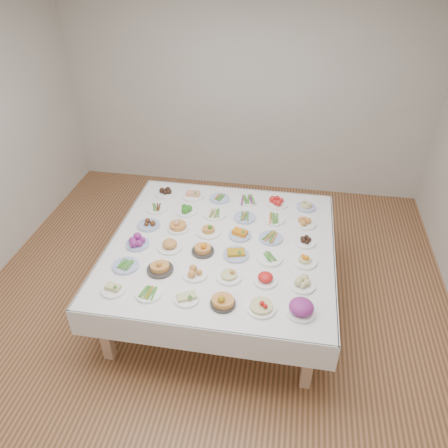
% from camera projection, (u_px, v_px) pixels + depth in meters
% --- Properties ---
extents(room_envelope, '(5.02, 5.02, 2.81)m').
position_uv_depth(room_envelope, '(209.00, 140.00, 3.58)').
color(room_envelope, '#A86D46').
rests_on(room_envelope, ground).
extents(display_table, '(2.16, 2.16, 0.75)m').
position_uv_depth(display_table, '(221.00, 249.00, 4.25)').
color(display_table, white).
rests_on(display_table, ground).
extents(dish_0, '(0.21, 0.21, 0.08)m').
position_uv_depth(dish_0, '(113.00, 288.00, 3.66)').
color(dish_0, white).
rests_on(dish_0, display_table).
extents(dish_1, '(0.21, 0.21, 0.05)m').
position_uv_depth(dish_1, '(148.00, 293.00, 3.63)').
color(dish_1, white).
rests_on(dish_1, display_table).
extents(dish_2, '(0.21, 0.21, 0.09)m').
position_uv_depth(dish_2, '(187.00, 296.00, 3.58)').
color(dish_2, white).
rests_on(dish_2, display_table).
extents(dish_3, '(0.21, 0.21, 0.13)m').
position_uv_depth(dish_3, '(223.00, 299.00, 3.52)').
color(dish_3, '#2E2B29').
rests_on(dish_3, display_table).
extents(dish_4, '(0.24, 0.24, 0.14)m').
position_uv_depth(dish_4, '(261.00, 303.00, 3.47)').
color(dish_4, white).
rests_on(dish_4, display_table).
extents(dish_5, '(0.24, 0.24, 0.15)m').
position_uv_depth(dish_5, '(301.00, 306.00, 3.44)').
color(dish_5, white).
rests_on(dish_5, display_table).
extents(dish_6, '(0.24, 0.24, 0.05)m').
position_uv_depth(dish_6, '(126.00, 265.00, 3.92)').
color(dish_6, '#4C66B2').
rests_on(dish_6, display_table).
extents(dish_7, '(0.23, 0.23, 0.13)m').
position_uv_depth(dish_7, '(160.00, 266.00, 3.86)').
color(dish_7, '#2E2B29').
rests_on(dish_7, display_table).
extents(dish_8, '(0.22, 0.22, 0.09)m').
position_uv_depth(dish_8, '(195.00, 272.00, 3.82)').
color(dish_8, white).
rests_on(dish_8, display_table).
extents(dish_9, '(0.22, 0.22, 0.11)m').
position_uv_depth(dish_9, '(229.00, 274.00, 3.79)').
color(dish_9, white).
rests_on(dish_9, display_table).
extents(dish_10, '(0.21, 0.21, 0.11)m').
position_uv_depth(dish_10, '(265.00, 278.00, 3.75)').
color(dish_10, white).
rests_on(dish_10, display_table).
extents(dish_11, '(0.22, 0.22, 0.10)m').
position_uv_depth(dish_11, '(303.00, 282.00, 3.70)').
color(dish_11, white).
rests_on(dish_11, display_table).
extents(dish_12, '(0.23, 0.23, 0.11)m').
position_uv_depth(dish_12, '(137.00, 241.00, 4.17)').
color(dish_12, '#4C66B2').
rests_on(dish_12, display_table).
extents(dish_13, '(0.23, 0.23, 0.12)m').
position_uv_depth(dish_13, '(170.00, 244.00, 4.12)').
color(dish_13, white).
rests_on(dish_13, display_table).
extents(dish_14, '(0.21, 0.21, 0.11)m').
position_uv_depth(dish_14, '(203.00, 248.00, 4.08)').
color(dish_14, '#2E2B29').
rests_on(dish_14, display_table).
extents(dish_15, '(0.24, 0.24, 0.10)m').
position_uv_depth(dish_15, '(236.00, 252.00, 4.04)').
color(dish_15, '#4C66B2').
rests_on(dish_15, display_table).
extents(dish_16, '(0.24, 0.24, 0.05)m').
position_uv_depth(dish_16, '(269.00, 258.00, 4.01)').
color(dish_16, white).
rests_on(dish_16, display_table).
extents(dish_17, '(0.22, 0.22, 0.11)m').
position_uv_depth(dish_17, '(305.00, 259.00, 3.96)').
color(dish_17, white).
rests_on(dish_17, display_table).
extents(dish_18, '(0.23, 0.23, 0.09)m').
position_uv_depth(dish_18, '(149.00, 223.00, 4.43)').
color(dish_18, '#4C66B2').
rests_on(dish_18, display_table).
extents(dish_19, '(0.22, 0.22, 0.13)m').
position_uv_depth(dish_19, '(178.00, 224.00, 4.37)').
color(dish_19, white).
rests_on(dish_19, display_table).
extents(dish_20, '(0.24, 0.24, 0.12)m').
position_uv_depth(dish_20, '(208.00, 229.00, 4.32)').
color(dish_20, white).
rests_on(dish_20, display_table).
extents(dish_21, '(0.22, 0.22, 0.10)m').
position_uv_depth(dish_21, '(240.00, 233.00, 4.29)').
color(dish_21, '#4C66B2').
rests_on(dish_21, display_table).
extents(dish_22, '(0.24, 0.23, 0.06)m').
position_uv_depth(dish_22, '(271.00, 237.00, 4.26)').
color(dish_22, '#4C66B2').
rests_on(dish_22, display_table).
extents(dish_23, '(0.21, 0.21, 0.08)m').
position_uv_depth(dish_23, '(305.00, 240.00, 4.20)').
color(dish_23, white).
rests_on(dish_23, display_table).
extents(dish_24, '(0.23, 0.23, 0.05)m').
position_uv_depth(dish_24, '(157.00, 208.00, 4.69)').
color(dish_24, white).
rests_on(dish_24, display_table).
extents(dish_25, '(0.22, 0.22, 0.10)m').
position_uv_depth(dish_25, '(186.00, 209.00, 4.63)').
color(dish_25, white).
rests_on(dish_25, display_table).
extents(dish_26, '(0.23, 0.23, 0.05)m').
position_uv_depth(dish_26, '(215.00, 214.00, 4.60)').
color(dish_26, white).
rests_on(dish_26, display_table).
extents(dish_27, '(0.22, 0.22, 0.05)m').
position_uv_depth(dish_27, '(245.00, 217.00, 4.55)').
color(dish_27, '#4C66B2').
rests_on(dish_27, display_table).
extents(dish_28, '(0.23, 0.22, 0.06)m').
position_uv_depth(dish_28, '(274.00, 219.00, 4.52)').
color(dish_28, white).
rests_on(dish_28, display_table).
extents(dish_29, '(0.23, 0.23, 0.10)m').
position_uv_depth(dish_29, '(305.00, 221.00, 4.45)').
color(dish_29, white).
rests_on(dish_29, display_table).
extents(dish_30, '(0.23, 0.23, 0.10)m').
position_uv_depth(dish_30, '(166.00, 192.00, 4.93)').
color(dish_30, white).
rests_on(dish_30, display_table).
extents(dish_31, '(0.24, 0.24, 0.10)m').
position_uv_depth(dish_31, '(193.00, 194.00, 4.89)').
color(dish_31, white).
rests_on(dish_31, display_table).
extents(dish_32, '(0.22, 0.22, 0.05)m').
position_uv_depth(dish_32, '(220.00, 198.00, 4.86)').
color(dish_32, '#4C66B2').
rests_on(dish_32, display_table).
extents(dish_33, '(0.21, 0.21, 0.05)m').
position_uv_depth(dish_33, '(248.00, 200.00, 4.82)').
color(dish_33, white).
rests_on(dish_33, display_table).
extents(dish_34, '(0.24, 0.24, 0.11)m').
position_uv_depth(dish_34, '(277.00, 201.00, 4.76)').
color(dish_34, white).
rests_on(dish_34, display_table).
extents(dish_35, '(0.21, 0.21, 0.10)m').
position_uv_depth(dish_35, '(306.00, 205.00, 4.70)').
color(dish_35, '#4C66B2').
rests_on(dish_35, display_table).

